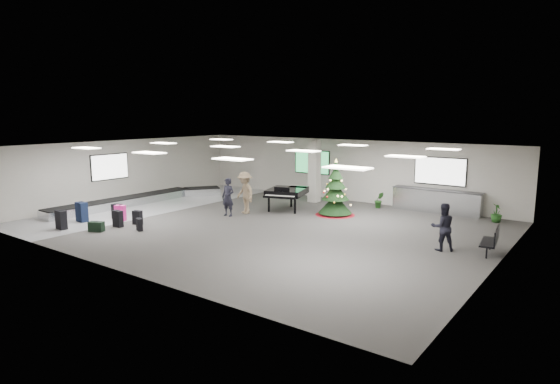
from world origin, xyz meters
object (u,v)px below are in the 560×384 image
Objects in this scene: christmas_tree at (335,196)px; bench at (492,239)px; grand_piano at (286,192)px; potted_plant_right at (497,213)px; baggage_carousel at (141,200)px; traveler_b at (245,193)px; pink_suitcase at (120,213)px; service_counter at (436,201)px; traveler_a at (228,197)px; traveler_bench at (443,227)px; potted_plant_left at (379,200)px.

christmas_tree reaches higher than bench.
christmas_tree reaches higher than grand_piano.
bench is at bearing -79.91° from potted_plant_right.
bench is (16.43, 1.23, 0.29)m from baggage_carousel.
traveler_b is (-10.62, 0.13, 0.46)m from bench.
pink_suitcase reaches higher than baggage_carousel.
service_counter reaches higher than baggage_carousel.
pink_suitcase is at bearing -143.74° from grand_piano.
christmas_tree is at bearing 21.43° from pink_suitcase.
grand_piano is (6.90, 3.10, 0.64)m from baggage_carousel.
grand_piano is at bearing -170.22° from christmas_tree.
traveler_a is 0.91m from traveler_b.
potted_plant_right is (2.70, -0.47, -0.15)m from service_counter.
service_counter is at bearing 27.67° from baggage_carousel.
service_counter is 6.38m from traveler_bench.
traveler_bench is 2.02× the size of potted_plant_right.
grand_piano is (-2.42, -0.42, -0.02)m from christmas_tree.
pink_suitcase is at bearing -170.17° from bench.
christmas_tree is at bearing 20.65° from baggage_carousel.
baggage_carousel is 5.06× the size of traveler_b.
potted_plant_left is 1.00× the size of potted_plant_right.
service_counter is 9.59m from traveler_a.
service_counter is 2.80× the size of bench.
bench is 10.63m from traveler_b.
traveler_bench is (12.49, 3.68, 0.47)m from pink_suitcase.
christmas_tree is at bearing -61.63° from traveler_bench.
christmas_tree is 2.82m from potted_plant_left.
christmas_tree reaches higher than potted_plant_left.
pink_suitcase is 0.48× the size of bench.
potted_plant_left reaches higher than baggage_carousel.
grand_piano reaches higher than potted_plant_left.
christmas_tree reaches higher than traveler_bench.
service_counter reaches higher than potted_plant_left.
bench reaches higher than potted_plant_right.
pink_suitcase is 0.43× the size of traveler_bench.
service_counter is at bearing 21.10° from pink_suitcase.
potted_plant_right is (13.04, 9.21, 0.06)m from pink_suitcase.
christmas_tree is 7.48m from bench.
traveler_a reaches higher than bench.
grand_piano is (4.40, 6.05, 0.52)m from pink_suitcase.
traveler_a is (-7.27, -6.25, 0.31)m from service_counter.
bench is (9.53, -1.86, -0.35)m from grand_piano.
service_counter reaches higher than potted_plant_right.
grand_piano is 3.11× the size of potted_plant_left.
traveler_a reaches higher than service_counter.
traveler_b is 2.41× the size of potted_plant_right.
traveler_b is (-3.51, -2.15, 0.08)m from christmas_tree.
traveler_b is 6.55m from potted_plant_left.
traveler_b is at bearing 71.22° from traveler_a.
baggage_carousel is 12.20× the size of potted_plant_right.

